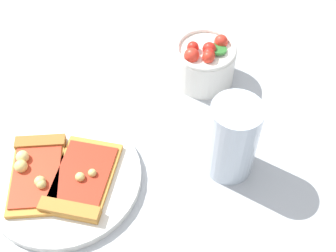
{
  "coord_description": "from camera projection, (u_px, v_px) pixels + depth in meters",
  "views": [
    {
      "loc": [
        -0.06,
        -0.43,
        0.58
      ],
      "look_at": [
        0.14,
        -0.04,
        0.03
      ],
      "focal_mm": 48.33,
      "sensor_mm": 36.0,
      "label": 1
    }
  ],
  "objects": [
    {
      "name": "ground_plane",
      "position": [
        80.0,
        152.0,
        0.71
      ],
      "size": [
        2.4,
        2.4,
        0.0
      ],
      "primitive_type": "plane",
      "color": "#B2B7BC",
      "rests_on": "ground"
    },
    {
      "name": "plate",
      "position": [
        64.0,
        178.0,
        0.67
      ],
      "size": [
        0.23,
        0.23,
        0.01
      ],
      "primitive_type": "cylinder",
      "color": "white",
      "rests_on": "ground_plane"
    },
    {
      "name": "pizza_slice_near",
      "position": [
        81.0,
        183.0,
        0.65
      ],
      "size": [
        0.15,
        0.16,
        0.02
      ],
      "color": "gold",
      "rests_on": "plate"
    },
    {
      "name": "pizza_slice_far",
      "position": [
        36.0,
        169.0,
        0.67
      ],
      "size": [
        0.12,
        0.15,
        0.03
      ],
      "color": "gold",
      "rests_on": "plate"
    },
    {
      "name": "salad_bowl",
      "position": [
        205.0,
        62.0,
        0.78
      ],
      "size": [
        0.1,
        0.1,
        0.09
      ],
      "color": "white",
      "rests_on": "ground_plane"
    },
    {
      "name": "soda_glass",
      "position": [
        232.0,
        141.0,
        0.64
      ],
      "size": [
        0.07,
        0.07,
        0.13
      ],
      "color": "silver",
      "rests_on": "ground_plane"
    }
  ]
}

